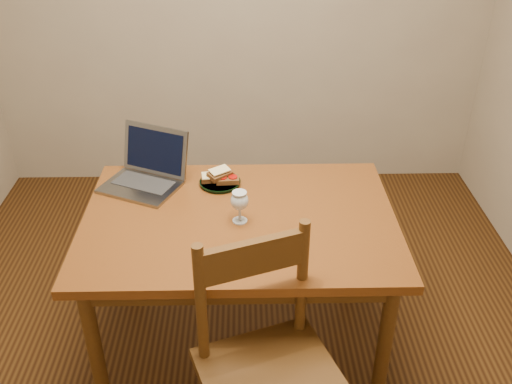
{
  "coord_description": "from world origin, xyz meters",
  "views": [
    {
      "loc": [
        0.04,
        -1.99,
        2.07
      ],
      "look_at": [
        0.08,
        0.06,
        0.8
      ],
      "focal_mm": 40.0,
      "sensor_mm": 36.0,
      "label": 1
    }
  ],
  "objects_px": {
    "table": "(240,234)",
    "milk_glass": "(240,207)",
    "plate": "(220,183)",
    "chair": "(269,362)",
    "laptop": "(147,169)"
  },
  "relations": [
    {
      "from": "table",
      "to": "laptop",
      "type": "xyz_separation_m",
      "value": [
        -0.42,
        0.3,
        0.15
      ]
    },
    {
      "from": "chair",
      "to": "milk_glass",
      "type": "relative_size",
      "value": 4.16
    },
    {
      "from": "table",
      "to": "milk_glass",
      "type": "height_order",
      "value": "milk_glass"
    },
    {
      "from": "milk_glass",
      "to": "laptop",
      "type": "relative_size",
      "value": 0.34
    },
    {
      "from": "table",
      "to": "milk_glass",
      "type": "xyz_separation_m",
      "value": [
        0.0,
        -0.03,
        0.16
      ]
    },
    {
      "from": "table",
      "to": "chair",
      "type": "bearing_deg",
      "value": -80.43
    },
    {
      "from": "laptop",
      "to": "table",
      "type": "bearing_deg",
      "value": -11.03
    },
    {
      "from": "plate",
      "to": "laptop",
      "type": "distance_m",
      "value": 0.33
    },
    {
      "from": "plate",
      "to": "milk_glass",
      "type": "bearing_deg",
      "value": -73.1
    },
    {
      "from": "milk_glass",
      "to": "chair",
      "type": "bearing_deg",
      "value": -80.16
    },
    {
      "from": "table",
      "to": "laptop",
      "type": "relative_size",
      "value": 3.09
    },
    {
      "from": "table",
      "to": "laptop",
      "type": "distance_m",
      "value": 0.53
    },
    {
      "from": "plate",
      "to": "milk_glass",
      "type": "height_order",
      "value": "milk_glass"
    },
    {
      "from": "laptop",
      "to": "plate",
      "type": "bearing_deg",
      "value": 19.31
    },
    {
      "from": "table",
      "to": "milk_glass",
      "type": "distance_m",
      "value": 0.16
    }
  ]
}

